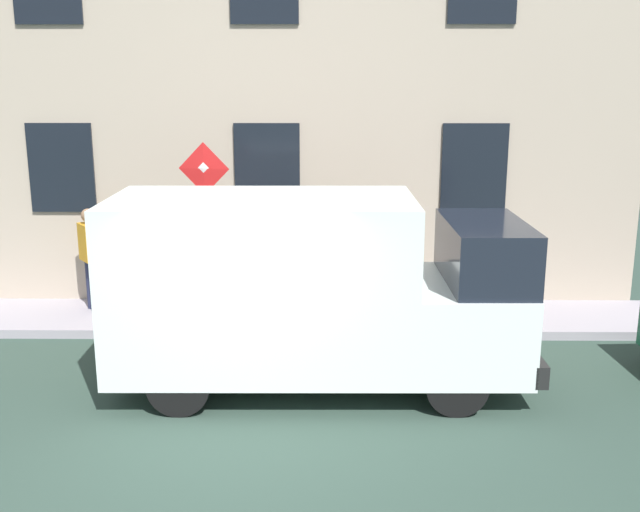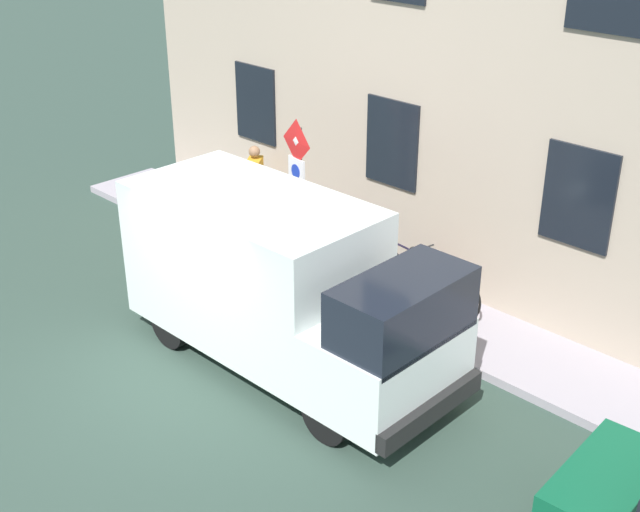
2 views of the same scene
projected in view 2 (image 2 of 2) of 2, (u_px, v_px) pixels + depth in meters
name	position (u px, v px, depth m)	size (l,w,h in m)	color
ground_plane	(182.00, 374.00, 12.31)	(80.00, 80.00, 0.00)	#2E4137
sidewalk_slab	(357.00, 284.00, 14.73)	(1.67, 14.66, 0.14)	#9B949C
building_facade	(410.00, 58.00, 13.83)	(0.75, 12.66, 7.67)	tan
sign_post_stacked	(298.00, 178.00, 14.01)	(0.19, 0.55, 2.75)	#474C47
delivery_van	(281.00, 283.00, 12.05)	(2.04, 5.35, 2.50)	white
bicycle_red	(442.00, 286.00, 13.71)	(0.49, 1.71, 0.89)	black
bicycle_black	(403.00, 270.00, 14.22)	(0.46, 1.72, 0.89)	black
bicycle_blue	(368.00, 256.00, 14.73)	(0.46, 1.72, 0.89)	black
bicycle_purple	(334.00, 242.00, 15.24)	(0.46, 1.71, 0.89)	black
pedestrian	(256.00, 185.00, 16.28)	(0.48, 0.45, 1.72)	#262B47
litter_bin	(398.00, 292.00, 13.37)	(0.44, 0.44, 0.90)	#2D5133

